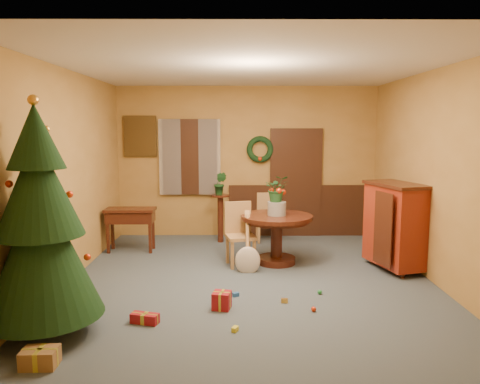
{
  "coord_description": "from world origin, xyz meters",
  "views": [
    {
      "loc": [
        -0.19,
        -6.32,
        2.11
      ],
      "look_at": [
        -0.15,
        0.4,
        1.18
      ],
      "focal_mm": 35.0,
      "sensor_mm": 36.0,
      "label": 1
    }
  ],
  "objects_px": {
    "dining_table": "(277,230)",
    "christmas_tree": "(40,225)",
    "sideboard": "(395,224)",
    "chair_near": "(240,231)",
    "writing_desk": "(131,219)"
  },
  "relations": [
    {
      "from": "dining_table",
      "to": "christmas_tree",
      "type": "xyz_separation_m",
      "value": [
        -2.57,
        -2.54,
        0.61
      ]
    },
    {
      "from": "christmas_tree",
      "to": "sideboard",
      "type": "distance_m",
      "value": 4.86
    },
    {
      "from": "chair_near",
      "to": "christmas_tree",
      "type": "relative_size",
      "value": 0.4
    },
    {
      "from": "chair_near",
      "to": "christmas_tree",
      "type": "xyz_separation_m",
      "value": [
        -2.0,
        -2.5,
        0.63
      ]
    },
    {
      "from": "dining_table",
      "to": "chair_near",
      "type": "height_order",
      "value": "chair_near"
    },
    {
      "from": "christmas_tree",
      "to": "dining_table",
      "type": "bearing_deg",
      "value": 44.68
    },
    {
      "from": "christmas_tree",
      "to": "writing_desk",
      "type": "height_order",
      "value": "christmas_tree"
    },
    {
      "from": "chair_near",
      "to": "sideboard",
      "type": "distance_m",
      "value": 2.33
    },
    {
      "from": "dining_table",
      "to": "writing_desk",
      "type": "height_order",
      "value": "dining_table"
    },
    {
      "from": "christmas_tree",
      "to": "writing_desk",
      "type": "bearing_deg",
      "value": 87.68
    },
    {
      "from": "sideboard",
      "to": "christmas_tree",
      "type": "bearing_deg",
      "value": -152.76
    },
    {
      "from": "writing_desk",
      "to": "sideboard",
      "type": "relative_size",
      "value": 0.64
    },
    {
      "from": "chair_near",
      "to": "writing_desk",
      "type": "xyz_separation_m",
      "value": [
        -1.86,
        0.79,
        0.04
      ]
    },
    {
      "from": "sideboard",
      "to": "chair_near",
      "type": "bearing_deg",
      "value": 172.85
    },
    {
      "from": "writing_desk",
      "to": "dining_table",
      "type": "bearing_deg",
      "value": -17.14
    }
  ]
}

